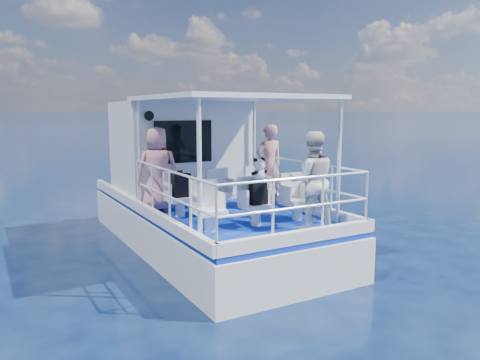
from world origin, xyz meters
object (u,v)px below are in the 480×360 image
at_px(passenger_port_fwd, 158,169).
at_px(panda, 259,169).
at_px(passenger_stbd_aft, 312,181).
at_px(backpack_center, 258,192).

bearing_deg(passenger_port_fwd, panda, 138.84).
bearing_deg(passenger_stbd_aft, panda, -23.34).
bearing_deg(backpack_center, passenger_stbd_aft, -45.49).
height_order(passenger_port_fwd, backpack_center, passenger_port_fwd).
bearing_deg(panda, passenger_stbd_aft, -45.69).
height_order(passenger_port_fwd, passenger_stbd_aft, passenger_port_fwd).
height_order(passenger_stbd_aft, backpack_center, passenger_stbd_aft).
distance_m(passenger_port_fwd, passenger_stbd_aft, 3.19).
distance_m(backpack_center, panda, 0.41).
height_order(passenger_stbd_aft, panda, passenger_stbd_aft).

